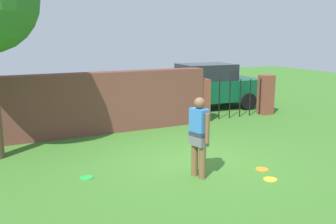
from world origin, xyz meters
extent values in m
plane|color=#3D7528|center=(0.00, 0.00, 0.00)|extent=(40.00, 40.00, 0.00)
cube|color=brown|center=(-1.50, 3.52, 0.88)|extent=(7.41, 0.50, 1.76)
cylinder|color=brown|center=(-0.34, -0.89, 0.42)|extent=(0.14, 0.14, 0.85)
cylinder|color=brown|center=(-0.38, -0.67, 0.42)|extent=(0.14, 0.14, 0.85)
cube|color=slate|center=(-0.36, -0.78, 0.80)|extent=(0.29, 0.40, 0.28)
cube|color=#3372BF|center=(-0.36, -0.78, 1.12)|extent=(0.29, 0.40, 0.55)
sphere|color=brown|center=(-0.36, -0.78, 1.51)|extent=(0.22, 0.22, 0.22)
cylinder|color=brown|center=(-0.31, -1.00, 1.05)|extent=(0.09, 0.09, 0.58)
cylinder|color=brown|center=(-0.41, -0.56, 1.05)|extent=(0.09, 0.09, 0.58)
cube|color=brown|center=(2.31, 3.52, 0.70)|extent=(0.44, 0.44, 1.40)
cube|color=brown|center=(5.00, 3.52, 0.70)|extent=(0.44, 0.44, 1.40)
cylinder|color=black|center=(2.58, 3.52, 0.65)|extent=(0.04, 0.04, 1.30)
cylinder|color=black|center=(3.01, 3.52, 0.65)|extent=(0.04, 0.04, 1.30)
cylinder|color=black|center=(3.44, 3.52, 0.65)|extent=(0.04, 0.04, 1.30)
cylinder|color=black|center=(3.87, 3.52, 0.65)|extent=(0.04, 0.04, 1.30)
cylinder|color=black|center=(4.30, 3.52, 0.65)|extent=(0.04, 0.04, 1.30)
cylinder|color=black|center=(4.73, 3.52, 0.65)|extent=(0.04, 0.04, 1.30)
cube|color=#0C4C2D|center=(3.62, 5.36, 0.72)|extent=(4.31, 2.00, 0.80)
cube|color=#1E2328|center=(3.62, 5.36, 1.42)|extent=(2.10, 1.64, 0.60)
cylinder|color=black|center=(2.20, 4.61, 0.32)|extent=(0.65, 0.27, 0.64)
cylinder|color=black|center=(2.32, 6.30, 0.32)|extent=(0.65, 0.27, 0.64)
cylinder|color=black|center=(4.92, 4.41, 0.32)|extent=(0.65, 0.27, 0.64)
cylinder|color=black|center=(5.04, 6.11, 0.32)|extent=(0.65, 0.27, 0.64)
cylinder|color=orange|center=(1.06, -1.03, 0.01)|extent=(0.27, 0.27, 0.02)
cylinder|color=green|center=(-2.40, 0.15, 0.01)|extent=(0.27, 0.27, 0.02)
cylinder|color=yellow|center=(0.83, -1.55, 0.01)|extent=(0.27, 0.27, 0.02)
camera|label=1|loc=(-4.13, -7.01, 2.81)|focal=40.77mm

